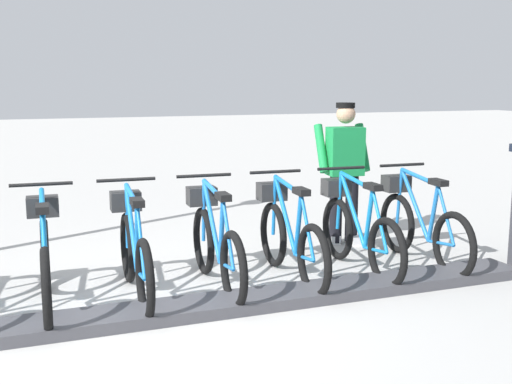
# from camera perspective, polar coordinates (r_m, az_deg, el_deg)

# --- Properties ---
(ground_plane) EXTENTS (60.00, 60.00, 0.00)m
(ground_plane) POSITION_cam_1_polar(r_m,az_deg,el_deg) (5.29, -11.42, -11.38)
(ground_plane) COLOR #B9B7B3
(dock_rail_base) EXTENTS (0.44, 7.56, 0.10)m
(dock_rail_base) POSITION_cam_1_polar(r_m,az_deg,el_deg) (5.28, -11.43, -10.87)
(dock_rail_base) COLOR #47474C
(dock_rail_base) RESTS_ON ground
(bike_docked_0) EXTENTS (1.72, 0.54, 1.02)m
(bike_docked_0) POSITION_cam_1_polar(r_m,az_deg,el_deg) (6.93, 14.42, -2.73)
(bike_docked_0) COLOR black
(bike_docked_0) RESTS_ON ground
(bike_docked_1) EXTENTS (1.72, 0.54, 1.02)m
(bike_docked_1) POSITION_cam_1_polar(r_m,az_deg,el_deg) (6.53, 9.02, -3.29)
(bike_docked_1) COLOR black
(bike_docked_1) RESTS_ON ground
(bike_docked_2) EXTENTS (1.72, 0.54, 1.02)m
(bike_docked_2) POSITION_cam_1_polar(r_m,az_deg,el_deg) (6.20, 2.97, -3.89)
(bike_docked_2) COLOR black
(bike_docked_2) RESTS_ON ground
(bike_docked_3) EXTENTS (1.72, 0.54, 1.02)m
(bike_docked_3) POSITION_cam_1_polar(r_m,az_deg,el_deg) (5.95, -3.69, -4.50)
(bike_docked_3) COLOR black
(bike_docked_3) RESTS_ON ground
(bike_docked_4) EXTENTS (1.72, 0.54, 1.02)m
(bike_docked_4) POSITION_cam_1_polar(r_m,az_deg,el_deg) (5.78, -10.84, -5.08)
(bike_docked_4) COLOR black
(bike_docked_4) RESTS_ON ground
(bike_docked_5) EXTENTS (1.72, 0.54, 1.02)m
(bike_docked_5) POSITION_cam_1_polar(r_m,az_deg,el_deg) (5.71, -18.32, -5.61)
(bike_docked_5) COLOR black
(bike_docked_5) RESTS_ON ground
(worker_near_rack) EXTENTS (0.51, 0.66, 1.66)m
(worker_near_rack) POSITION_cam_1_polar(r_m,az_deg,el_deg) (7.54, 7.90, 2.18)
(worker_near_rack) COLOR white
(worker_near_rack) RESTS_ON ground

